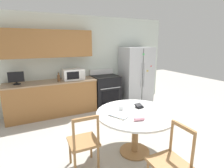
{
  "coord_description": "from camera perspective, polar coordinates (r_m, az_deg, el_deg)",
  "views": [
    {
      "loc": [
        -1.65,
        -2.3,
        1.88
      ],
      "look_at": [
        0.08,
        1.15,
        0.95
      ],
      "focal_mm": 28.0,
      "sensor_mm": 36.0,
      "label": 1
    }
  ],
  "objects": [
    {
      "name": "dining_table",
      "position": [
        3.01,
        7.71,
        -11.32
      ],
      "size": [
        1.32,
        1.32,
        0.75
      ],
      "color": "white",
      "rests_on": "ground_plane"
    },
    {
      "name": "kitchen_counter",
      "position": [
        4.84,
        -18.74,
        -4.37
      ],
      "size": [
        2.25,
        0.64,
        0.9
      ],
      "color": "#936033",
      "rests_on": "ground_plane"
    },
    {
      "name": "wallet",
      "position": [
        3.15,
        8.81,
        -7.17
      ],
      "size": [
        0.13,
        0.14,
        0.07
      ],
      "color": "black",
      "rests_on": "dining_table"
    },
    {
      "name": "dining_chair_left",
      "position": [
        2.75,
        -9.22,
        -18.3
      ],
      "size": [
        0.43,
        0.43,
        0.9
      ],
      "rotation": [
        0.0,
        0.0,
        6.25
      ],
      "color": "#9E7042",
      "rests_on": "ground_plane"
    },
    {
      "name": "microwave",
      "position": [
        4.79,
        -12.55,
        3.14
      ],
      "size": [
        0.55,
        0.37,
        0.28
      ],
      "color": "white",
      "rests_on": "kitchen_counter"
    },
    {
      "name": "candle_glass",
      "position": [
        3.02,
        3.02,
        -7.81
      ],
      "size": [
        0.08,
        0.08,
        0.08
      ],
      "color": "silver",
      "rests_on": "dining_table"
    },
    {
      "name": "mail_stack",
      "position": [
        2.8,
        2.61,
        -10.11
      ],
      "size": [
        0.33,
        0.37,
        0.02
      ],
      "color": "white",
      "rests_on": "dining_table"
    },
    {
      "name": "dining_chair_near",
      "position": [
        2.46,
        18.5,
        -23.14
      ],
      "size": [
        0.43,
        0.43,
        0.9
      ],
      "rotation": [
        0.0,
        0.0,
        1.55
      ],
      "color": "#9E7042",
      "rests_on": "ground_plane"
    },
    {
      "name": "ground_plane",
      "position": [
        3.39,
        8.05,
        -20.2
      ],
      "size": [
        14.0,
        14.0,
        0.0
      ],
      "primitive_type": "plane",
      "color": "#B2ADA3"
    },
    {
      "name": "folded_napkin",
      "position": [
        2.66,
        8.9,
        -11.24
      ],
      "size": [
        0.17,
        0.09,
        0.05
      ],
      "color": "pink",
      "rests_on": "dining_table"
    },
    {
      "name": "back_wall",
      "position": [
        5.09,
        -11.2,
        8.44
      ],
      "size": [
        5.2,
        0.44,
        2.6
      ],
      "color": "silver",
      "rests_on": "ground_plane"
    },
    {
      "name": "refrigerator",
      "position": [
        5.59,
        7.82,
        2.95
      ],
      "size": [
        0.93,
        0.73,
        1.73
      ],
      "color": "#B2B5BA",
      "rests_on": "ground_plane"
    },
    {
      "name": "countertop_tv",
      "position": [
        4.69,
        -28.82,
        1.81
      ],
      "size": [
        0.34,
        0.16,
        0.3
      ],
      "color": "black",
      "rests_on": "kitchen_counter"
    },
    {
      "name": "oven_range",
      "position": [
        5.2,
        -2.12,
        -2.21
      ],
      "size": [
        0.74,
        0.68,
        1.08
      ],
      "color": "black",
      "rests_on": "ground_plane"
    },
    {
      "name": "counter_bottle",
      "position": [
        4.64,
        -17.02,
        1.9
      ],
      "size": [
        0.07,
        0.07,
        0.24
      ],
      "color": "brown",
      "rests_on": "kitchen_counter"
    }
  ]
}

